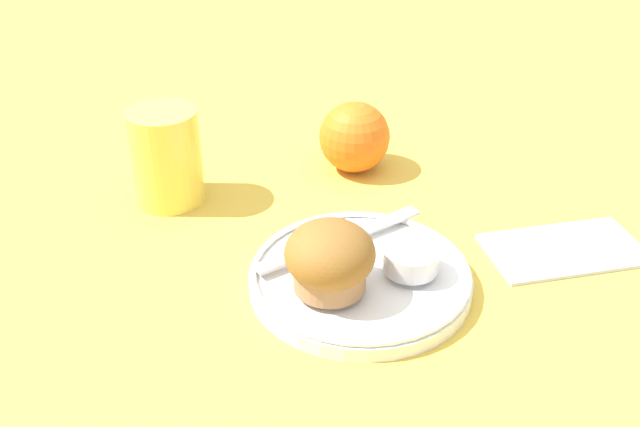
% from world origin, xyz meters
% --- Properties ---
extents(ground_plane, '(3.00, 3.00, 0.00)m').
position_xyz_m(ground_plane, '(0.00, 0.00, 0.00)').
color(ground_plane, gold).
extents(plate, '(0.21, 0.21, 0.02)m').
position_xyz_m(plate, '(-0.01, -0.01, 0.01)').
color(plate, white).
rests_on(plate, ground_plane).
extents(muffin, '(0.08, 0.08, 0.06)m').
position_xyz_m(muffin, '(-0.05, -0.03, 0.05)').
color(muffin, '#9E7047').
rests_on(muffin, plate).
extents(cream_ramekin, '(0.05, 0.05, 0.02)m').
position_xyz_m(cream_ramekin, '(0.03, -0.02, 0.03)').
color(cream_ramekin, silver).
rests_on(cream_ramekin, plate).
extents(berry_pair, '(0.03, 0.01, 0.01)m').
position_xyz_m(berry_pair, '(-0.03, 0.04, 0.03)').
color(berry_pair, '#B7192D').
rests_on(berry_pair, plate).
extents(butter_knife, '(0.18, 0.08, 0.00)m').
position_xyz_m(butter_knife, '(-0.02, 0.04, 0.02)').
color(butter_knife, silver).
rests_on(butter_knife, plate).
extents(orange_fruit, '(0.08, 0.08, 0.08)m').
position_xyz_m(orange_fruit, '(0.04, 0.22, 0.04)').
color(orange_fruit, orange).
rests_on(orange_fruit, ground_plane).
extents(juice_glass, '(0.08, 0.08, 0.11)m').
position_xyz_m(juice_glass, '(-0.18, 0.19, 0.05)').
color(juice_glass, '#EAD14C').
rests_on(juice_glass, ground_plane).
extents(folded_napkin, '(0.16, 0.09, 0.01)m').
position_xyz_m(folded_napkin, '(0.20, 0.00, 0.00)').
color(folded_napkin, '#B2BCCC').
rests_on(folded_napkin, ground_plane).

